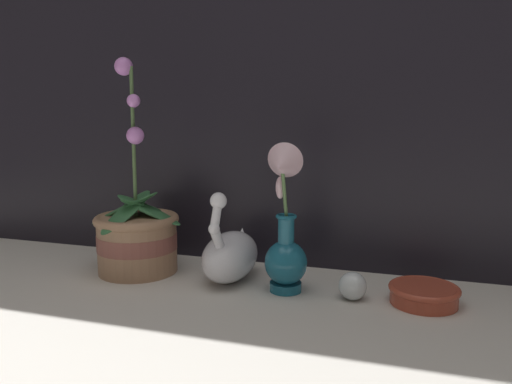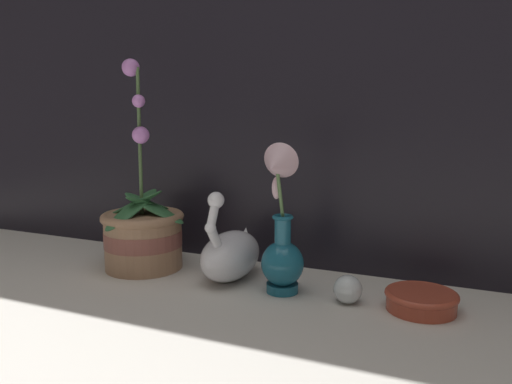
% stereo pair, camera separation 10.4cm
% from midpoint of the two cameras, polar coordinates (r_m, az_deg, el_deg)
% --- Properties ---
extents(ground_plane, '(2.80, 2.80, 0.00)m').
position_cam_midpoint_polar(ground_plane, '(0.97, -4.15, -12.45)').
color(ground_plane, beige).
extents(window_backdrop, '(2.80, 0.03, 1.20)m').
position_cam_midpoint_polar(window_backdrop, '(1.18, 0.55, 21.04)').
color(window_backdrop, black).
rests_on(window_backdrop, ground_plane).
extents(orchid_potted_plant, '(0.23, 0.23, 0.47)m').
position_cam_midpoint_polar(orchid_potted_plant, '(1.16, -15.97, -4.79)').
color(orchid_potted_plant, '#9E7556').
rests_on(orchid_potted_plant, ground_plane).
extents(swan_figurine, '(0.11, 0.21, 0.20)m').
position_cam_midpoint_polar(swan_figurine, '(1.08, -5.71, -7.08)').
color(swan_figurine, white).
rests_on(swan_figurine, ground_plane).
extents(blue_vase, '(0.09, 0.12, 0.30)m').
position_cam_midpoint_polar(blue_vase, '(0.98, 0.27, -5.28)').
color(blue_vase, '#195B75').
rests_on(blue_vase, ground_plane).
extents(glass_sphere, '(0.05, 0.05, 0.05)m').
position_cam_midpoint_polar(glass_sphere, '(0.98, 7.96, -10.63)').
color(glass_sphere, silver).
rests_on(glass_sphere, ground_plane).
extents(amber_dish, '(0.13, 0.13, 0.04)m').
position_cam_midpoint_polar(amber_dish, '(0.99, 15.78, -11.12)').
color(amber_dish, '#A8422D').
rests_on(amber_dish, ground_plane).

